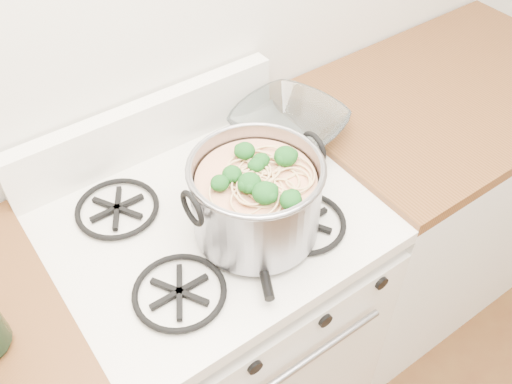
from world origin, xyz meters
The scene contains 5 objects.
gas_range centered at (0.00, 1.26, 0.44)m, with size 0.76×0.66×0.92m.
counter_right centered at (0.88, 1.26, 0.46)m, with size 1.00×0.65×0.92m.
stock_pot centered at (0.06, 1.16, 1.02)m, with size 0.33×0.30×0.20m.
spatula centered at (0.08, 1.21, 0.94)m, with size 0.29×0.31×0.02m, color black, non-canonical shape.
glass_bowl centered at (0.33, 1.38, 0.94)m, with size 0.12×0.12×0.03m, color white.
Camera 1 is at (-0.44, 0.45, 1.93)m, focal length 40.00 mm.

